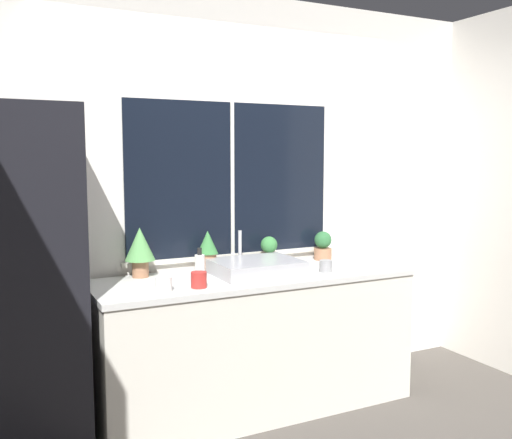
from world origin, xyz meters
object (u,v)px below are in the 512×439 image
(potted_plant_far_left, at_px, (140,247))
(mug_white, at_px, (164,284))
(refrigerator, at_px, (17,287))
(potted_plant_far_right, at_px, (323,246))
(mug_grey, at_px, (326,266))
(potted_plant_center_right, at_px, (269,250))
(soap_bottle, at_px, (200,266))
(sink, at_px, (256,267))
(mug_red, at_px, (199,280))
(potted_plant_center_left, at_px, (208,249))

(potted_plant_far_left, xyz_separation_m, mug_white, (0.01, -0.43, -0.15))
(refrigerator, xyz_separation_m, potted_plant_far_left, (0.72, 0.24, 0.12))
(potted_plant_far_right, distance_m, mug_grey, 0.45)
(potted_plant_center_right, bearing_deg, refrigerator, -171.58)
(soap_bottle, relative_size, mug_white, 2.08)
(sink, relative_size, mug_grey, 6.50)
(mug_red, bearing_deg, mug_grey, 3.26)
(mug_white, bearing_deg, refrigerator, 165.63)
(refrigerator, bearing_deg, mug_grey, -4.36)
(mug_red, bearing_deg, potted_plant_far_right, 21.04)
(potted_plant_center_right, distance_m, mug_white, 0.99)
(sink, bearing_deg, potted_plant_center_left, 134.91)
(potted_plant_far_left, relative_size, potted_plant_center_left, 1.18)
(soap_bottle, bearing_deg, potted_plant_far_left, 144.64)
(potted_plant_center_right, distance_m, mug_red, 0.81)
(potted_plant_far_left, bearing_deg, potted_plant_center_left, 0.00)
(refrigerator, relative_size, potted_plant_center_right, 9.59)
(potted_plant_far_left, bearing_deg, soap_bottle, -35.36)
(sink, height_order, potted_plant_center_left, potted_plant_center_left)
(potted_plant_far_left, distance_m, mug_white, 0.45)
(potted_plant_center_left, xyz_separation_m, mug_red, (-0.23, -0.43, -0.10))
(refrigerator, bearing_deg, potted_plant_far_right, 6.64)
(potted_plant_center_left, xyz_separation_m, potted_plant_far_right, (0.89, -0.00, -0.04))
(refrigerator, distance_m, potted_plant_far_right, 2.08)
(sink, relative_size, potted_plant_center_left, 2.04)
(potted_plant_center_left, bearing_deg, mug_grey, -29.69)
(refrigerator, distance_m, mug_white, 0.76)
(refrigerator, distance_m, mug_grey, 1.84)
(potted_plant_center_right, xyz_separation_m, mug_white, (-0.89, -0.43, -0.06))
(potted_plant_center_left, relative_size, soap_bottle, 1.38)
(refrigerator, relative_size, potted_plant_far_right, 9.18)
(sink, relative_size, mug_red, 5.88)
(refrigerator, bearing_deg, potted_plant_center_right, 8.42)
(potted_plant_center_left, height_order, mug_red, potted_plant_center_left)
(refrigerator, xyz_separation_m, potted_plant_center_left, (1.17, 0.24, 0.08))
(potted_plant_far_left, xyz_separation_m, potted_plant_center_left, (0.45, 0.00, -0.04))
(sink, distance_m, mug_grey, 0.46)
(mug_white, bearing_deg, potted_plant_center_left, 44.65)
(refrigerator, height_order, potted_plant_center_right, refrigerator)
(potted_plant_far_left, relative_size, mug_red, 3.39)
(potted_plant_far_right, xyz_separation_m, mug_grey, (-0.23, -0.38, -0.06))
(refrigerator, height_order, sink, refrigerator)
(potted_plant_far_left, bearing_deg, mug_red, -62.91)
(sink, bearing_deg, mug_red, -156.86)
(mug_white, bearing_deg, potted_plant_far_right, 17.90)
(soap_bottle, bearing_deg, sink, -2.41)
(potted_plant_center_left, bearing_deg, soap_bottle, -122.62)
(potted_plant_far_left, xyz_separation_m, mug_red, (0.22, -0.43, -0.14))
(refrigerator, height_order, soap_bottle, refrigerator)
(refrigerator, relative_size, potted_plant_far_left, 6.09)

